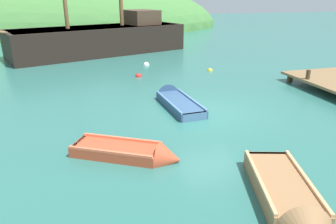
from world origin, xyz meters
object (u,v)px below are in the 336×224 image
at_px(rowboat_near_dock, 289,203).
at_px(buoy_white, 146,65).
at_px(rowboat_outer_right, 133,154).
at_px(buoy_red, 139,77).
at_px(buoy_yellow, 210,71).
at_px(sailing_ship, 102,43).
at_px(rowboat_portside, 175,101).

relative_size(rowboat_near_dock, buoy_white, 8.87).
relative_size(rowboat_outer_right, buoy_red, 8.18).
bearing_deg(buoy_yellow, rowboat_outer_right, -123.88).
bearing_deg(rowboat_near_dock, buoy_white, -163.64).
bearing_deg(sailing_ship, buoy_red, 80.34).
bearing_deg(buoy_red, rowboat_near_dock, -85.49).
distance_m(rowboat_outer_right, buoy_red, 9.25).
relative_size(rowboat_portside, buoy_yellow, 12.10).
height_order(rowboat_near_dock, rowboat_outer_right, rowboat_near_dock).
relative_size(rowboat_portside, buoy_red, 9.61).
relative_size(rowboat_outer_right, buoy_white, 8.03).
height_order(rowboat_near_dock, buoy_yellow, rowboat_near_dock).
bearing_deg(buoy_red, rowboat_outer_right, -101.64).
distance_m(sailing_ship, buoy_yellow, 9.65).
bearing_deg(rowboat_portside, buoy_white, -7.14).
relative_size(sailing_ship, rowboat_near_dock, 4.44).
xyz_separation_m(buoy_white, buoy_yellow, (3.35, -2.60, 0.00)).
distance_m(rowboat_portside, buoy_yellow, 6.40).
distance_m(rowboat_portside, buoy_white, 7.78).
distance_m(buoy_red, buoy_white, 3.03).
relative_size(sailing_ship, buoy_red, 40.11).
bearing_deg(sailing_ship, rowboat_near_dock, 77.31).
bearing_deg(sailing_ship, buoy_yellow, 107.31).
bearing_deg(rowboat_portside, buoy_red, 3.06).
xyz_separation_m(rowboat_near_dock, buoy_white, (0.07, 15.04, -0.14)).
relative_size(sailing_ship, buoy_white, 39.38).
bearing_deg(rowboat_near_dock, sailing_ship, -156.84).
height_order(rowboat_near_dock, buoy_red, rowboat_near_dock).
height_order(sailing_ship, rowboat_near_dock, sailing_ship).
height_order(sailing_ship, buoy_red, sailing_ship).
xyz_separation_m(buoy_red, buoy_white, (1.04, 2.85, 0.00)).
xyz_separation_m(rowboat_outer_right, buoy_white, (2.90, 11.91, -0.09)).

